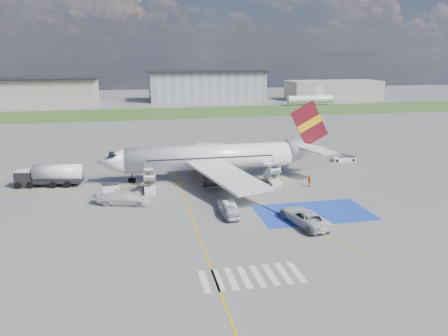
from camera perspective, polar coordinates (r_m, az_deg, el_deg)
The scene contains 23 objects.
ground at distance 56.13m, azimuth 0.52°, elevation -5.18°, with size 400.00×400.00×0.00m, color #60605E.
grass_strip at distance 148.26m, azimuth -7.36°, elevation 7.12°, with size 400.00×30.00×0.01m, color #2D4C1E.
taxiway_line_main at distance 67.33m, azimuth -1.65°, elevation -1.79°, with size 120.00×0.20×0.01m, color gold.
taxiway_line_cross at distance 46.16m, azimuth -2.97°, elevation -9.71°, with size 0.20×60.00×0.01m, color gold.
taxiway_line_diag at distance 67.33m, azimuth -1.65°, elevation -1.79°, with size 0.20×60.00×0.01m, color gold.
staging_box at distance 55.49m, azimuth 11.61°, elevation -5.73°, with size 14.00×8.00×0.01m, color #1B3BA4.
crosswalk at distance 39.74m, azimuth 3.58°, elevation -13.97°, with size 9.00×4.00×0.01m.
terminal_west at distance 187.33m, azimuth -25.55°, elevation 8.91°, with size 60.00×22.00×10.00m, color gray.
terminal_centre at distance 189.65m, azimuth -2.28°, elevation 10.66°, with size 48.00×18.00×12.00m, color gray.
terminal_east at distance 199.81m, azimuth 14.07°, elevation 9.87°, with size 40.00×16.00×8.00m, color gray.
airliner at distance 68.63m, azimuth -0.73°, elevation 1.46°, with size 36.81×32.95×11.92m.
airstairs_fwd at distance 63.07m, azimuth -9.66°, elevation -2.55°, with size 1.90×5.20×3.60m.
airstairs_aft at distance 66.22m, azimuth 6.54°, elevation -1.61°, with size 1.90×5.20×3.60m.
fuel_tanker at distance 69.76m, azimuth -21.76°, elevation -1.11°, with size 9.75×3.81×3.24m.
gpu_cart at distance 62.15m, azimuth -14.61°, elevation -2.90°, with size 2.39×1.77×1.81m.
belt_loader at distance 83.23m, azimuth 15.39°, elevation 1.12°, with size 4.61×1.79×1.37m.
car_silver_a at distance 52.75m, azimuth 0.67°, elevation -5.61°, with size 1.83×4.55×1.55m, color #B2B5BA.
car_silver_b at distance 55.33m, azimuth 0.39°, elevation -4.74°, with size 1.42×4.08×1.35m, color #B5B7BC.
van_white_a at distance 51.37m, azimuth 10.47°, elevation -6.00°, with size 2.80×6.07×2.28m, color silver.
van_white_b at distance 58.47m, azimuth -12.96°, elevation -3.67°, with size 2.16×5.30×2.08m, color silver.
crew_fwd at distance 59.72m, azimuth -13.70°, elevation -3.47°, with size 0.66×0.43×1.80m, color orange.
crew_nose at distance 67.84m, azimuth -9.87°, elevation -1.18°, with size 0.77×0.60×1.59m, color orange.
crew_aft at distance 65.72m, azimuth 11.10°, elevation -1.64°, with size 1.08×0.45×1.85m, color orange.
Camera 1 is at (-11.25, -51.61, 18.99)m, focal length 35.00 mm.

